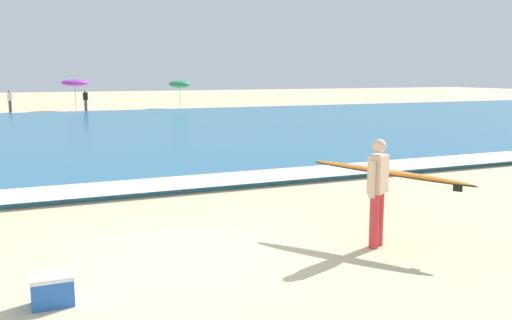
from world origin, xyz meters
The scene contains 9 objects.
ground_plane centered at (0.00, 0.00, 0.00)m, with size 160.00×160.00×0.00m, color beige.
sea centered at (0.00, 18.38, 0.07)m, with size 120.00×28.00×0.14m, color teal.
surf_foam centered at (0.00, 4.98, 0.15)m, with size 120.00×1.59×0.01m, color white.
surfer_with_board centered at (3.26, -0.50, 1.03)m, with size 1.72×2.55×1.73m.
beach_umbrella_2 centered at (1.95, 35.54, 2.06)m, with size 1.92×1.93×2.33m.
beach_umbrella_3 centered at (9.90, 35.30, 1.89)m, with size 1.71×1.72×2.19m.
beachgoer_near_row_left centered at (2.47, 33.80, 0.84)m, with size 0.32×0.20×1.58m.
beachgoer_near_row_mid centered at (-2.55, 34.95, 0.84)m, with size 0.32×0.20×1.58m.
cooler_box centered at (-1.80, -0.95, 0.19)m, with size 0.49×0.35×0.37m.
Camera 1 is at (-2.04, -7.60, 2.73)m, focal length 38.51 mm.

